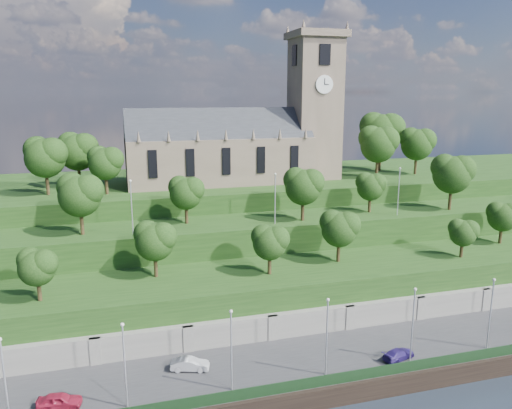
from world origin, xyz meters
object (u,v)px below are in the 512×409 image
object	(u,v)px
church	(245,139)
car_middle	(190,364)
car_left	(59,401)
car_right	(399,354)

from	to	relation	value
church	car_middle	size ratio (longest dim) A/B	9.58
car_left	car_right	size ratio (longest dim) A/B	1.01
church	car_left	xyz separation A→B (m)	(-28.84, -41.82, -19.83)
car_left	car_middle	world-z (taller)	car_left
church	car_left	size ratio (longest dim) A/B	9.52
car_left	car_middle	bearing A→B (deg)	-68.01
car_left	car_right	world-z (taller)	car_left
church	car_right	world-z (taller)	church
car_left	car_middle	size ratio (longest dim) A/B	1.01
car_left	car_right	bearing A→B (deg)	-83.23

